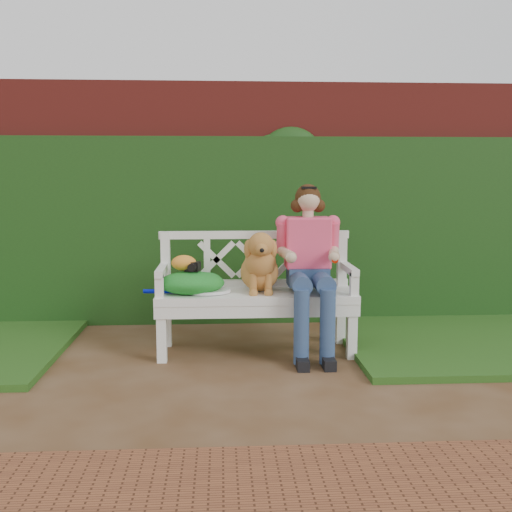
{
  "coord_description": "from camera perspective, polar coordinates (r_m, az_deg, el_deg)",
  "views": [
    {
      "loc": [
        0.13,
        -3.79,
        1.35
      ],
      "look_at": [
        0.39,
        0.68,
        0.75
      ],
      "focal_mm": 42.0,
      "sensor_mm": 36.0,
      "label": 1
    }
  ],
  "objects": [
    {
      "name": "ground",
      "position": [
        4.03,
        -5.02,
        -11.99
      ],
      "size": [
        60.0,
        60.0,
        0.0
      ],
      "primitive_type": "plane",
      "color": "#4E2F16"
    },
    {
      "name": "green_bag",
      "position": [
        4.5,
        -6.16,
        -2.5
      ],
      "size": [
        0.52,
        0.42,
        0.17
      ],
      "primitive_type": null,
      "rotation": [
        0.0,
        0.0,
        0.08
      ],
      "color": "#2F6B25",
      "rests_on": "garden_bench"
    },
    {
      "name": "tennis_racket",
      "position": [
        4.52,
        -5.12,
        -3.31
      ],
      "size": [
        0.69,
        0.3,
        0.03
      ],
      "primitive_type": null,
      "rotation": [
        0.0,
        0.0,
        -0.02
      ],
      "color": "silver",
      "rests_on": "garden_bench"
    },
    {
      "name": "baseball_glove",
      "position": [
        4.51,
        -6.89,
        -0.65
      ],
      "size": [
        0.23,
        0.2,
        0.12
      ],
      "primitive_type": "ellipsoid",
      "rotation": [
        0.0,
        0.0,
        -0.41
      ],
      "color": "orange",
      "rests_on": "green_bag"
    },
    {
      "name": "camera_item",
      "position": [
        4.49,
        -6.05,
        -0.98
      ],
      "size": [
        0.12,
        0.1,
        0.07
      ],
      "primitive_type": "cube",
      "rotation": [
        0.0,
        0.0,
        -0.29
      ],
      "color": "black",
      "rests_on": "green_bag"
    },
    {
      "name": "seated_woman",
      "position": [
        4.57,
        4.98,
        -1.79
      ],
      "size": [
        0.66,
        0.79,
        1.21
      ],
      "primitive_type": null,
      "rotation": [
        0.0,
        0.0,
        -0.25
      ],
      "color": "#FF636F",
      "rests_on": "ground"
    },
    {
      "name": "brick_wall",
      "position": [
        5.7,
        -4.6,
        5.09
      ],
      "size": [
        10.0,
        0.3,
        2.2
      ],
      "primitive_type": "cube",
      "color": "maroon",
      "rests_on": "ground"
    },
    {
      "name": "ivy_hedge",
      "position": [
        5.5,
        -4.62,
        2.38
      ],
      "size": [
        10.0,
        0.18,
        1.7
      ],
      "primitive_type": "cube",
      "color": "#1C4714",
      "rests_on": "ground"
    },
    {
      "name": "garden_bench",
      "position": [
        4.62,
        0.0,
        -6.28
      ],
      "size": [
        1.61,
        0.67,
        0.48
      ],
      "primitive_type": null,
      "rotation": [
        0.0,
        0.0,
        -0.04
      ],
      "color": "white",
      "rests_on": "ground"
    },
    {
      "name": "grass_right",
      "position": [
        5.38,
        21.98,
        -7.2
      ],
      "size": [
        2.6,
        2.0,
        0.05
      ],
      "primitive_type": "cube",
      "color": "#193B12",
      "rests_on": "ground"
    },
    {
      "name": "dog",
      "position": [
        4.51,
        0.36,
        -0.48
      ],
      "size": [
        0.44,
        0.51,
        0.47
      ],
      "primitive_type": null,
      "rotation": [
        0.0,
        0.0,
        -0.37
      ],
      "color": "olive",
      "rests_on": "garden_bench"
    }
  ]
}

